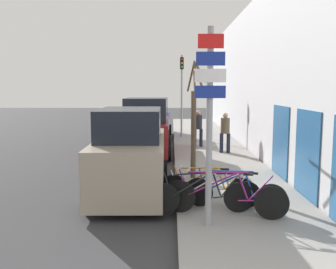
{
  "coord_description": "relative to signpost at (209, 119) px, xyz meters",
  "views": [
    {
      "loc": [
        0.89,
        -2.89,
        2.86
      ],
      "look_at": [
        0.79,
        6.57,
        1.68
      ],
      "focal_mm": 40.0,
      "sensor_mm": 36.0,
      "label": 1
    }
  ],
  "objects": [
    {
      "name": "parked_car_2",
      "position": [
        -1.78,
        14.18,
        -1.22
      ],
      "size": [
        2.07,
        4.48,
        2.3
      ],
      "rotation": [
        0.0,
        0.0,
        -0.03
      ],
      "color": "navy",
      "rests_on": "ground"
    },
    {
      "name": "bicycle_2",
      "position": [
        0.66,
        0.92,
        -1.72
      ],
      "size": [
        2.18,
        0.82,
        0.92
      ],
      "rotation": [
        0.0,
        0.0,
        1.23
      ],
      "color": "black",
      "rests_on": "sidewalk_curb"
    },
    {
      "name": "ground_plane",
      "position": [
        -1.61,
        6.91,
        -2.26
      ],
      "size": [
        80.0,
        80.0,
        0.0
      ],
      "primitive_type": "plane",
      "color": "#333335"
    },
    {
      "name": "bicycle_0",
      "position": [
        0.39,
        0.54,
        -1.69
      ],
      "size": [
        2.6,
        0.72,
        0.99
      ],
      "rotation": [
        0.0,
        0.0,
        1.34
      ],
      "color": "black",
      "rests_on": "sidewalk_curb"
    },
    {
      "name": "bicycle_1",
      "position": [
        -0.07,
        0.71,
        -1.71
      ],
      "size": [
        2.31,
        0.44,
        0.93
      ],
      "rotation": [
        0.0,
        0.0,
        1.66
      ],
      "color": "black",
      "rests_on": "sidewalk_curb"
    },
    {
      "name": "street_tree",
      "position": [
        -0.04,
        3.98,
        -0.38
      ],
      "size": [
        1.0,
        1.92,
        3.51
      ],
      "color": "brown",
      "rests_on": "sidewalk_curb"
    },
    {
      "name": "traffic_light",
      "position": [
        -0.18,
        13.59,
        0.77
      ],
      "size": [
        0.2,
        0.3,
        4.5
      ],
      "color": "#939399",
      "rests_on": "sidewalk_curb"
    },
    {
      "name": "signpost",
      "position": [
        0.0,
        0.0,
        0.0
      ],
      "size": [
        0.59,
        0.14,
        3.86
      ],
      "color": "#939399",
      "rests_on": "sidewalk_curb"
    },
    {
      "name": "pedestrian_far",
      "position": [
        0.49,
        10.11,
        -1.14
      ],
      "size": [
        0.44,
        0.38,
        1.69
      ],
      "rotation": [
        0.0,
        0.0,
        2.94
      ],
      "color": "#1E2338",
      "rests_on": "sidewalk_curb"
    },
    {
      "name": "building_facade",
      "position": [
        2.74,
        9.66,
        0.97
      ],
      "size": [
        0.23,
        32.0,
        6.5
      ],
      "color": "#BCBCC1",
      "rests_on": "ground"
    },
    {
      "name": "parked_car_1",
      "position": [
        -1.81,
        8.63,
        -1.16
      ],
      "size": [
        2.12,
        4.41,
        2.45
      ],
      "rotation": [
        0.0,
        0.0,
        0.01
      ],
      "color": "maroon",
      "rests_on": "ground"
    },
    {
      "name": "parked_car_0",
      "position": [
        -1.83,
        2.81,
        -1.2
      ],
      "size": [
        2.04,
        4.79,
        2.32
      ],
      "rotation": [
        0.0,
        0.0,
        0.02
      ],
      "color": "gray",
      "rests_on": "ground"
    },
    {
      "name": "bicycle_3",
      "position": [
        0.25,
        1.1,
        -1.75
      ],
      "size": [
        2.09,
        0.44,
        0.85
      ],
      "rotation": [
        0.0,
        0.0,
        1.55
      ],
      "color": "black",
      "rests_on": "sidewalk_curb"
    },
    {
      "name": "bicycle_4",
      "position": [
        0.13,
        1.58,
        -1.74
      ],
      "size": [
        2.2,
        0.6,
        0.85
      ],
      "rotation": [
        0.0,
        0.0,
        1.37
      ],
      "color": "black",
      "rests_on": "sidewalk_curb"
    },
    {
      "name": "sidewalk_curb",
      "position": [
        0.99,
        9.71,
        -2.19
      ],
      "size": [
        3.2,
        32.0,
        0.15
      ],
      "color": "gray",
      "rests_on": "ground"
    },
    {
      "name": "pedestrian_near",
      "position": [
        1.51,
        8.41,
        -1.14
      ],
      "size": [
        0.43,
        0.38,
        1.69
      ],
      "rotation": [
        0.0,
        0.0,
        2.86
      ],
      "color": "#1E2338",
      "rests_on": "sidewalk_curb"
    }
  ]
}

